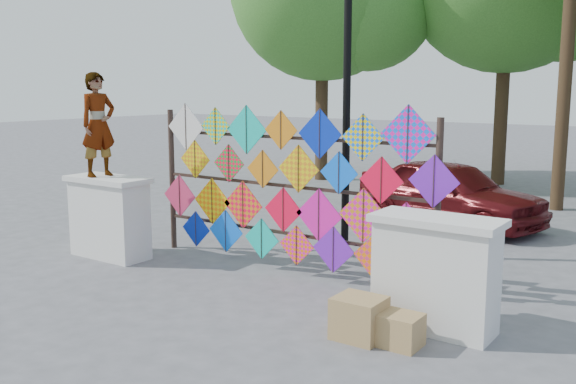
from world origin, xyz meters
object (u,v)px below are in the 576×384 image
object	(u,v)px
vendor_woman	(98,125)
sedan	(450,192)
kite_rack	(288,189)
lamppost	(347,85)

from	to	relation	value
vendor_woman	sedan	bearing A→B (deg)	-27.77
kite_rack	sedan	xyz separation A→B (m)	(0.74, 4.43, -0.58)
kite_rack	vendor_woman	bearing A→B (deg)	-162.42
sedan	lamppost	bearing A→B (deg)	-175.58
vendor_woman	lamppost	bearing A→B (deg)	-48.45
sedan	lamppost	size ratio (longest dim) A/B	0.85
kite_rack	vendor_woman	world-z (taller)	vendor_woman
sedan	lamppost	world-z (taller)	lamppost
kite_rack	lamppost	bearing A→B (deg)	80.09
kite_rack	lamppost	size ratio (longest dim) A/B	1.11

